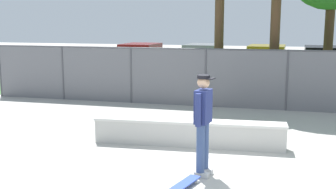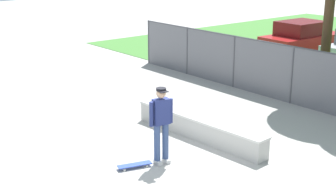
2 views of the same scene
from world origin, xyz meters
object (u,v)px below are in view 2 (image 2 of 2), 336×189
at_px(skateboarder, 161,122).
at_px(skateboard, 135,165).
at_px(car_red, 302,39).
at_px(concrete_ledge, 199,127).

bearing_deg(skateboarder, skateboard, -106.32).
xyz_separation_m(skateboard, car_red, (-5.03, 13.29, 0.77)).
height_order(skateboarder, skateboard, skateboarder).
height_order(skateboard, car_red, car_red).
height_order(concrete_ledge, car_red, car_red).
distance_m(concrete_ledge, skateboarder, 2.01).
xyz_separation_m(concrete_ledge, car_red, (-4.59, 10.88, 0.55)).
relative_size(skateboard, car_red, 0.19).
bearing_deg(skateboard, skateboarder, 73.68).
distance_m(skateboard, car_red, 14.23).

